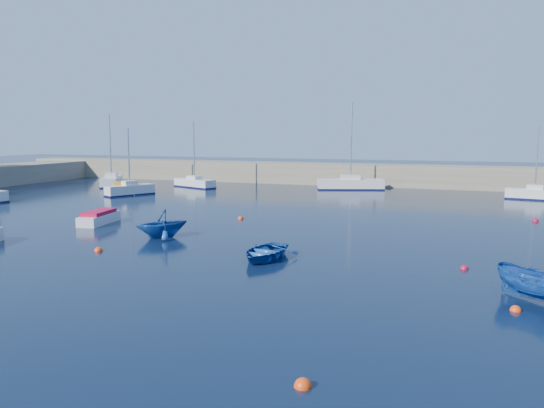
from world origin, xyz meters
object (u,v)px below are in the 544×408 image
(sailboat_6, at_px, (350,184))
(sailboat_3, at_px, (130,189))
(motorboat_2, at_px, (123,188))
(dinghy_left, at_px, (162,223))
(sailboat_5, at_px, (195,183))
(sailboat_7, at_px, (535,194))
(dinghy_center, at_px, (265,252))
(dinghy_right, at_px, (540,285))
(sailboat_4, at_px, (112,181))
(motorboat_1, at_px, (99,217))

(sailboat_6, bearing_deg, sailboat_3, 105.28)
(motorboat_2, distance_m, dinghy_left, 25.98)
(sailboat_5, xyz_separation_m, sailboat_6, (18.01, 4.00, 0.10))
(sailboat_7, relative_size, dinghy_center, 1.87)
(dinghy_center, xyz_separation_m, dinghy_right, (12.36, -2.95, 0.29))
(sailboat_6, relative_size, dinghy_right, 2.79)
(sailboat_6, height_order, motorboat_2, sailboat_6)
(dinghy_left, bearing_deg, sailboat_4, 169.16)
(sailboat_7, bearing_deg, sailboat_6, 89.40)
(sailboat_6, xyz_separation_m, dinghy_center, (2.69, -35.28, -0.27))
(sailboat_6, bearing_deg, sailboat_7, -118.16)
(sailboat_5, bearing_deg, motorboat_2, 175.67)
(sailboat_3, distance_m, sailboat_7, 40.62)
(sailboat_3, bearing_deg, sailboat_5, 101.60)
(sailboat_7, distance_m, dinghy_center, 35.76)
(sailboat_4, bearing_deg, sailboat_6, -16.85)
(sailboat_5, bearing_deg, sailboat_6, -54.56)
(motorboat_1, distance_m, dinghy_center, 16.21)
(sailboat_6, height_order, dinghy_left, sailboat_6)
(sailboat_5, relative_size, dinghy_left, 2.35)
(motorboat_1, bearing_deg, dinghy_right, -26.98)
(motorboat_2, height_order, dinghy_center, motorboat_2)
(sailboat_5, height_order, dinghy_center, sailboat_5)
(sailboat_3, height_order, dinghy_center, sailboat_3)
(dinghy_center, bearing_deg, sailboat_6, 99.32)
(sailboat_5, relative_size, sailboat_6, 0.79)
(sailboat_7, height_order, dinghy_center, sailboat_7)
(sailboat_5, xyz_separation_m, motorboat_1, (5.69, -25.15, -0.11))
(sailboat_6, distance_m, dinghy_center, 35.38)
(sailboat_5, bearing_deg, sailboat_3, -171.95)
(sailboat_3, relative_size, motorboat_2, 1.29)
(sailboat_4, height_order, motorboat_2, sailboat_4)
(sailboat_6, relative_size, dinghy_center, 2.61)
(motorboat_2, bearing_deg, sailboat_3, -75.45)
(sailboat_3, height_order, sailboat_7, sailboat_7)
(sailboat_4, xyz_separation_m, dinghy_right, (43.56, -32.44, 0.06))
(sailboat_5, height_order, motorboat_1, sailboat_5)
(sailboat_5, bearing_deg, dinghy_left, -132.81)
(sailboat_3, height_order, dinghy_right, sailboat_3)
(dinghy_right, bearing_deg, sailboat_3, 89.85)
(sailboat_3, distance_m, sailboat_4, 11.10)
(sailboat_4, height_order, sailboat_5, sailboat_4)
(dinghy_center, distance_m, dinghy_left, 8.73)
(sailboat_3, xyz_separation_m, sailboat_4, (-7.98, 7.71, 0.02))
(sailboat_3, bearing_deg, dinghy_center, -16.70)
(sailboat_5, bearing_deg, motorboat_1, -144.33)
(sailboat_4, xyz_separation_m, dinghy_left, (23.13, -26.20, 0.25))
(motorboat_2, height_order, dinghy_left, dinghy_left)
(sailboat_4, distance_m, dinghy_left, 34.95)
(sailboat_7, bearing_deg, dinghy_center, 162.73)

